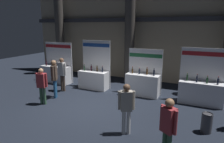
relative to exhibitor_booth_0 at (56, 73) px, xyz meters
The scene contains 12 objects.
ground_plane 4.42m from the exhibitor_booth_0, 30.90° to the right, with size 29.24×29.24×0.00m, color black.
hall_colonnade 5.37m from the exhibitor_booth_0, 36.26° to the left, with size 14.62×1.21×6.64m.
exhibitor_booth_0 is the anchor object (origin of this frame).
exhibitor_booth_1 2.58m from the exhibitor_booth_0, ahead, with size 1.65×0.66×2.55m.
exhibitor_booth_2 5.25m from the exhibitor_booth_0, ahead, with size 1.65×0.66×2.22m.
exhibitor_booth_3 7.81m from the exhibitor_booth_0, ahead, with size 1.86×0.66×2.39m.
trash_bin 8.44m from the exhibitor_booth_0, 16.76° to the right, with size 0.33×0.33×0.64m.
visitor_1 2.64m from the exhibitor_booth_0, 50.57° to the right, with size 0.39×0.54×1.78m.
visitor_2 3.37m from the exhibitor_booth_0, 59.06° to the right, with size 0.51×0.33×1.58m.
visitor_3 6.85m from the exhibitor_booth_0, 31.71° to the right, with size 0.47×0.36×1.62m.
visitor_4 8.41m from the exhibitor_booth_0, 31.19° to the right, with size 0.44×0.38×1.65m.
visitor_5 1.77m from the exhibitor_booth_0, 38.85° to the right, with size 0.58×0.32×1.73m.
Camera 1 is at (4.06, -6.58, 3.29)m, focal length 31.69 mm.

